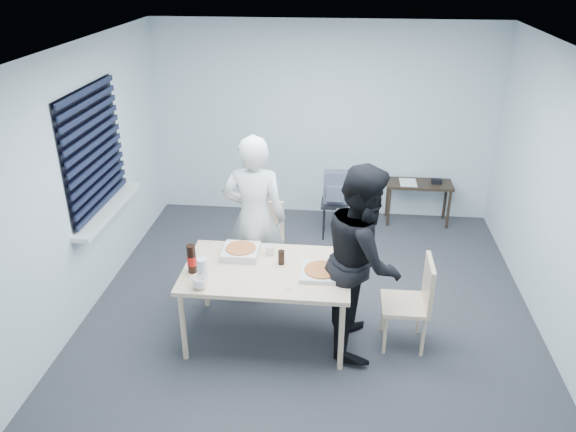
# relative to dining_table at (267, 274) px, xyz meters

# --- Properties ---
(room) EXTENTS (5.00, 5.00, 5.00)m
(room) POSITION_rel_dining_table_xyz_m (-1.83, 0.78, 0.76)
(room) COLOR #303136
(room) RESTS_ON ground
(dining_table) EXTENTS (1.51, 0.96, 0.74)m
(dining_table) POSITION_rel_dining_table_xyz_m (0.00, 0.00, 0.00)
(dining_table) COLOR beige
(dining_table) RESTS_ON ground
(chair_far) EXTENTS (0.42, 0.42, 0.89)m
(chair_far) POSITION_rel_dining_table_xyz_m (-0.18, 1.04, -0.17)
(chair_far) COLOR beige
(chair_far) RESTS_ON ground
(chair_right) EXTENTS (0.42, 0.42, 0.89)m
(chair_right) POSITION_rel_dining_table_xyz_m (1.35, 0.00, -0.17)
(chair_right) COLOR beige
(chair_right) RESTS_ON ground
(person_white) EXTENTS (0.65, 0.42, 1.77)m
(person_white) POSITION_rel_dining_table_xyz_m (-0.22, 0.72, 0.21)
(person_white) COLOR silver
(person_white) RESTS_ON ground
(person_black) EXTENTS (0.47, 0.86, 1.77)m
(person_black) POSITION_rel_dining_table_xyz_m (0.86, 0.00, 0.21)
(person_black) COLOR black
(person_black) RESTS_ON ground
(side_table) EXTENTS (0.86, 0.38, 0.57)m
(side_table) POSITION_rel_dining_table_xyz_m (1.67, 2.66, -0.19)
(side_table) COLOR #302318
(side_table) RESTS_ON ground
(stool) EXTENTS (0.34, 0.34, 0.48)m
(stool) POSITION_rel_dining_table_xyz_m (0.57, 2.14, -0.31)
(stool) COLOR black
(stool) RESTS_ON ground
(backpack) EXTENTS (0.29, 0.22, 0.41)m
(backpack) POSITION_rel_dining_table_xyz_m (0.57, 2.12, -0.00)
(backpack) COLOR slate
(backpack) RESTS_ON stool
(pizza_box_a) EXTENTS (0.34, 0.34, 0.08)m
(pizza_box_a) POSITION_rel_dining_table_xyz_m (-0.28, 0.22, 0.10)
(pizza_box_a) COLOR silver
(pizza_box_a) RESTS_ON dining_table
(pizza_box_b) EXTENTS (0.37, 0.37, 0.05)m
(pizza_box_b) POSITION_rel_dining_table_xyz_m (0.50, -0.05, 0.08)
(pizza_box_b) COLOR silver
(pizza_box_b) RESTS_ON dining_table
(mug_a) EXTENTS (0.17, 0.17, 0.10)m
(mug_a) POSITION_rel_dining_table_xyz_m (-0.53, -0.38, 0.11)
(mug_a) COLOR white
(mug_a) RESTS_ON dining_table
(mug_b) EXTENTS (0.10, 0.10, 0.09)m
(mug_b) POSITION_rel_dining_table_xyz_m (-0.01, 0.27, 0.11)
(mug_b) COLOR white
(mug_b) RESTS_ON dining_table
(cola_glass) EXTENTS (0.06, 0.06, 0.14)m
(cola_glass) POSITION_rel_dining_table_xyz_m (0.12, 0.10, 0.13)
(cola_glass) COLOR black
(cola_glass) RESTS_ON dining_table
(soda_bottle) EXTENTS (0.08, 0.08, 0.27)m
(soda_bottle) POSITION_rel_dining_table_xyz_m (-0.66, -0.13, 0.19)
(soda_bottle) COLOR black
(soda_bottle) RESTS_ON dining_table
(plastic_cups) EXTENTS (0.10, 0.10, 0.21)m
(plastic_cups) POSITION_rel_dining_table_xyz_m (-0.53, -0.26, 0.16)
(plastic_cups) COLOR silver
(plastic_cups) RESTS_ON dining_table
(rubber_band) EXTENTS (0.06, 0.06, 0.00)m
(rubber_band) POSITION_rel_dining_table_xyz_m (0.23, -0.35, 0.06)
(rubber_band) COLOR red
(rubber_band) RESTS_ON dining_table
(papers) EXTENTS (0.27, 0.33, 0.00)m
(papers) POSITION_rel_dining_table_xyz_m (1.52, 2.65, -0.10)
(papers) COLOR white
(papers) RESTS_ON side_table
(black_box) EXTENTS (0.14, 0.11, 0.06)m
(black_box) POSITION_rel_dining_table_xyz_m (1.89, 2.67, -0.08)
(black_box) COLOR black
(black_box) RESTS_ON side_table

